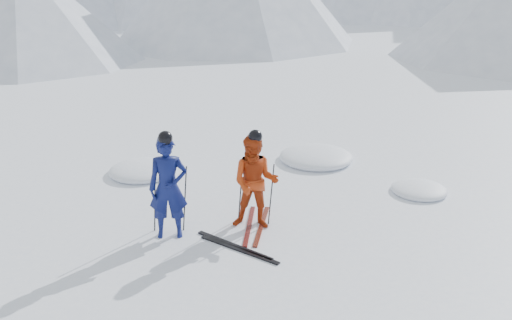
{
  "coord_description": "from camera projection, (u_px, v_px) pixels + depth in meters",
  "views": [
    {
      "loc": [
        -0.85,
        -9.71,
        4.82
      ],
      "look_at": [
        -1.33,
        0.5,
        1.1
      ],
      "focal_mm": 38.0,
      "sensor_mm": 36.0,
      "label": 1
    }
  ],
  "objects": [
    {
      "name": "ski_worn_left",
      "position": [
        249.0,
        226.0,
        10.53
      ],
      "size": [
        0.15,
        1.7,
        0.03
      ],
      "primitive_type": "cube",
      "rotation": [
        0.0,
        0.0,
        -0.03
      ],
      "color": "black",
      "rests_on": "ground"
    },
    {
      "name": "ski_loose_a",
      "position": [
        234.0,
        245.0,
        9.79
      ],
      "size": [
        1.45,
        1.04,
        0.03
      ],
      "primitive_type": "cube",
      "rotation": [
        0.0,
        0.0,
        0.97
      ],
      "color": "black",
      "rests_on": "ground"
    },
    {
      "name": "pole_red_left",
      "position": [
        241.0,
        192.0,
        10.57
      ],
      "size": [
        0.12,
        0.1,
        1.23
      ],
      "primitive_type": "cylinder",
      "rotation": [
        0.06,
        0.08,
        0.0
      ],
      "color": "black",
      "rests_on": "ground"
    },
    {
      "name": "pole_blue_right",
      "position": [
        185.0,
        199.0,
        10.19
      ],
      "size": [
        0.13,
        0.08,
        1.29
      ],
      "primitive_type": "cylinder",
      "rotation": [
        -0.04,
        0.08,
        0.0
      ],
      "color": "black",
      "rests_on": "ground"
    },
    {
      "name": "ski_worn_right",
      "position": [
        261.0,
        226.0,
        10.52
      ],
      "size": [
        0.27,
        1.7,
        0.03
      ],
      "primitive_type": "cube",
      "rotation": [
        0.0,
        0.0,
        -0.1
      ],
      "color": "black",
      "rests_on": "ground"
    },
    {
      "name": "skier_blue",
      "position": [
        168.0,
        188.0,
        9.86
      ],
      "size": [
        0.77,
        0.56,
        1.94
      ],
      "primitive_type": "imported",
      "rotation": [
        0.0,
        0.0,
        0.15
      ],
      "color": "#0D154F",
      "rests_on": "ground"
    },
    {
      "name": "skier_red",
      "position": [
        255.0,
        182.0,
        10.22
      ],
      "size": [
        0.95,
        0.76,
        1.85
      ],
      "primitive_type": "imported",
      "rotation": [
        0.0,
        0.0,
        -0.07
      ],
      "color": "#A9310D",
      "rests_on": "ground"
    },
    {
      "name": "ground",
      "position": [
        322.0,
        222.0,
        10.72
      ],
      "size": [
        160.0,
        160.0,
        0.0
      ],
      "primitive_type": "plane",
      "color": "white",
      "rests_on": "ground"
    },
    {
      "name": "ski_loose_b",
      "position": [
        239.0,
        250.0,
        9.65
      ],
      "size": [
        1.48,
        0.99,
        0.03
      ],
      "primitive_type": "cube",
      "rotation": [
        0.0,
        0.0,
        1.0
      ],
      "color": "black",
      "rests_on": "ground"
    },
    {
      "name": "pole_blue_left",
      "position": [
        155.0,
        200.0,
        10.12
      ],
      "size": [
        0.13,
        0.09,
        1.29
      ],
      "primitive_type": "cylinder",
      "rotation": [
        0.05,
        0.08,
        0.0
      ],
      "color": "black",
      "rests_on": "ground"
    },
    {
      "name": "pole_red_right",
      "position": [
        271.0,
        194.0,
        10.45
      ],
      "size": [
        0.12,
        0.09,
        1.23
      ],
      "primitive_type": "cylinder",
      "rotation": [
        -0.05,
        0.08,
        0.0
      ],
      "color": "black",
      "rests_on": "ground"
    },
    {
      "name": "snow_lumps",
      "position": [
        273.0,
        169.0,
        13.5
      ],
      "size": [
        7.88,
        3.55,
        0.42
      ],
      "color": "white",
      "rests_on": "ground"
    }
  ]
}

